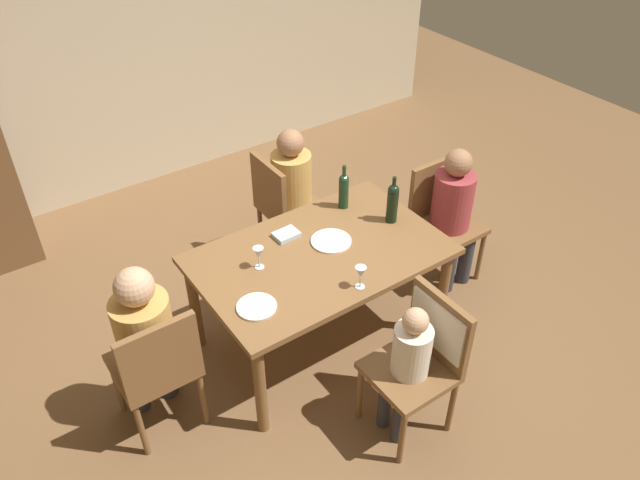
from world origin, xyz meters
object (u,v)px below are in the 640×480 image
chair_near (428,346)px  person_woman_host (454,208)px  dinner_plate_guest_left (331,241)px  dinner_plate_host (257,307)px  chair_left_end (157,366)px  person_man_bearded (145,337)px  chair_right_end (441,213)px  chair_far_right (283,203)px  wine_bottle_tall_green (393,202)px  person_child_small (407,362)px  wine_glass_near_left (361,273)px  dining_table (320,264)px  wine_glass_centre (258,254)px  person_man_guest (295,186)px  wine_bottle_dark_red (344,190)px

chair_near → person_woman_host: bearing=-50.7°
dinner_plate_guest_left → dinner_plate_host: bearing=-160.1°
chair_left_end → person_man_bearded: (0.00, 0.11, 0.13)m
chair_right_end → chair_far_right: size_ratio=1.00×
wine_bottle_tall_green → person_child_small: bearing=-124.7°
wine_glass_near_left → dining_table: bearing=91.2°
dining_table → person_man_bearded: size_ratio=1.35×
wine_glass_centre → dinner_plate_guest_left: bearing=-5.0°
chair_right_end → person_child_small: (-1.18, -0.96, 0.03)m
chair_far_right → wine_glass_near_left: (-0.26, -1.27, 0.32)m
person_child_small → dinner_plate_host: (-0.55, 0.67, 0.19)m
person_man_bearded → wine_glass_centre: (0.78, 0.07, 0.19)m
chair_left_end → chair_near: (1.28, -0.79, 0.06)m
chair_right_end → dinner_plate_host: size_ratio=3.99×
wine_bottle_tall_green → dinner_plate_host: 1.19m
chair_right_end → dinner_plate_guest_left: size_ratio=3.52×
dining_table → person_man_guest: 0.95m
dining_table → wine_bottle_tall_green: wine_bottle_tall_green is taller
chair_near → chair_right_end: bearing=-47.1°
wine_glass_near_left → chair_left_end: bearing=165.1°
dining_table → wine_bottle_dark_red: wine_bottle_dark_red is taller
person_woman_host → wine_glass_centre: person_woman_host is taller
person_child_small → chair_far_right: bearing=-9.3°
chair_left_end → wine_bottle_tall_green: size_ratio=2.71×
person_man_guest → dinner_plate_host: person_man_guest is taller
wine_glass_near_left → dinner_plate_host: size_ratio=0.65×
dinner_plate_host → person_woman_host: bearing=5.8°
dinner_plate_host → wine_glass_near_left: bearing=-18.3°
chair_left_end → person_child_small: 1.38m
dining_table → wine_glass_centre: size_ratio=10.47×
chair_left_end → chair_far_right: same height
person_man_bearded → wine_glass_near_left: person_man_bearded is taller
person_woman_host → person_man_bearded: bearing=-1.3°
chair_left_end → person_child_small: size_ratio=0.98×
person_man_bearded → dinner_plate_host: 0.63m
person_woman_host → wine_glass_centre: (-1.54, 0.12, 0.21)m
dinner_plate_host → wine_bottle_dark_red: bearing=27.9°
dining_table → wine_glass_near_left: (0.01, -0.40, 0.19)m
chair_right_end → chair_near: 1.42m
wine_bottle_tall_green → wine_bottle_dark_red: bearing=117.3°
chair_far_right → wine_bottle_tall_green: 0.99m
person_woman_host → wine_bottle_dark_red: size_ratio=3.38×
person_man_guest → wine_bottle_dark_red: size_ratio=3.44×
chair_left_end → person_woman_host: person_woman_host is taller
wine_glass_near_left → dinner_plate_host: bearing=161.7°
chair_left_end → person_man_guest: 1.82m
wine_glass_centre → chair_left_end: bearing=-166.9°
chair_left_end → dinner_plate_guest_left: chair_left_end is taller
chair_right_end → chair_left_end: 2.33m
person_man_bearded → dining_table: bearing=-1.3°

